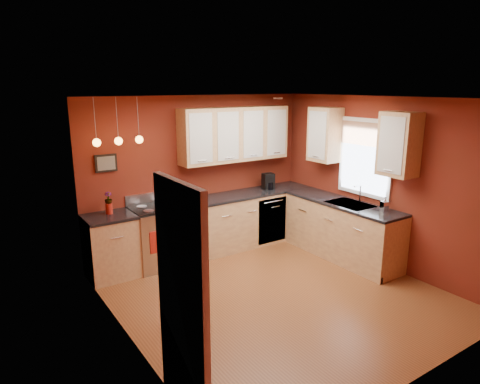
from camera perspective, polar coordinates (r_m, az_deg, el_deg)
floor at (r=5.97m, az=4.85°, el=-13.45°), size 4.20×4.20×0.00m
ceiling at (r=5.30m, az=5.45°, el=12.33°), size 4.00×4.20×0.02m
wall_back at (r=7.20m, az=-5.41°, el=2.36°), size 4.00×0.02×2.60m
wall_front at (r=4.17m, az=23.72°, el=-7.62°), size 4.00×0.02×2.60m
wall_left at (r=4.56m, az=-14.91°, el=-5.03°), size 0.02×4.20×2.60m
wall_right at (r=6.90m, az=18.18°, el=1.19°), size 0.02×4.20×2.60m
base_cabinets_back_left at (r=6.57m, az=-16.79°, el=-7.11°), size 0.70×0.60×0.90m
base_cabinets_back_right at (r=7.54m, az=0.72°, el=-3.73°), size 2.54×0.60×0.90m
base_cabinets_right at (r=7.18m, az=13.35°, el=-5.04°), size 0.60×2.10×0.90m
counter_back_left at (r=6.42m, az=-17.08°, el=-3.19°), size 0.70×0.62×0.04m
counter_back_right at (r=7.41m, az=0.73°, el=-0.26°), size 2.54×0.62×0.04m
counter_right at (r=7.05m, az=13.57°, el=-1.43°), size 0.62×2.10×0.04m
gas_range at (r=6.78m, az=-10.90°, el=-5.79°), size 0.76×0.64×1.11m
dishwasher_front at (r=7.53m, az=4.30°, el=-3.80°), size 0.60×0.02×0.80m
sink at (r=6.95m, az=14.48°, el=-1.73°), size 0.50×0.70×0.33m
window at (r=6.99m, az=16.37°, el=4.73°), size 0.06×1.02×1.22m
door_left_wall at (r=3.65m, az=-7.71°, el=-14.32°), size 0.12×0.82×2.05m
upper_cabinets_back at (r=7.25m, az=-0.66°, el=7.70°), size 2.00×0.35×0.90m
upper_cabinets_right at (r=6.86m, az=15.55°, el=6.82°), size 0.35×1.95×0.90m
wall_picture at (r=6.54m, az=-17.43°, el=3.69°), size 0.32×0.03×0.26m
pendant_lights at (r=6.20m, az=-15.90°, el=6.62°), size 0.71×0.11×0.66m
red_canister at (r=6.93m, az=-8.00°, el=-0.44°), size 0.13×0.13×0.19m
red_vase at (r=6.47m, az=-17.06°, el=-2.12°), size 0.10×0.10×0.16m
flowers at (r=6.43m, az=-17.16°, el=-0.82°), size 0.11×0.11×0.19m
coffee_maker at (r=7.67m, az=3.82°, el=1.36°), size 0.22×0.22×0.28m
soap_pump at (r=6.67m, az=18.73°, el=-1.51°), size 0.12×0.12×0.22m
dish_towel at (r=6.43m, az=-10.88°, el=-6.53°), size 0.24×0.02×0.33m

